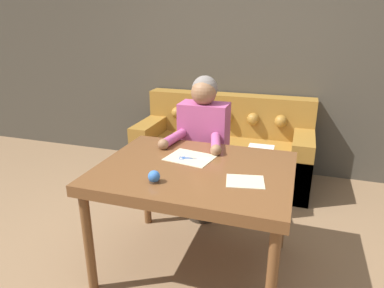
{
  "coord_description": "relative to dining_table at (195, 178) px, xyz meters",
  "views": [
    {
      "loc": [
        0.58,
        -1.77,
        1.63
      ],
      "look_at": [
        -0.08,
        0.27,
        0.86
      ],
      "focal_mm": 32.0,
      "sensor_mm": 36.0,
      "label": 1
    }
  ],
  "objects": [
    {
      "name": "ground_plane",
      "position": [
        0.02,
        -0.13,
        -0.69
      ],
      "size": [
        16.0,
        16.0,
        0.0
      ],
      "primitive_type": "plane",
      "color": "#846647"
    },
    {
      "name": "pin_cushion",
      "position": [
        -0.16,
        -0.28,
        0.11
      ],
      "size": [
        0.07,
        0.07,
        0.07
      ],
      "color": "#4C3828",
      "rests_on": "dining_table"
    },
    {
      "name": "pattern_paper_main",
      "position": [
        -0.08,
        0.14,
        0.08
      ],
      "size": [
        0.34,
        0.29,
        0.0
      ],
      "color": "beige",
      "rests_on": "dining_table"
    },
    {
      "name": "wall_back",
      "position": [
        0.02,
        1.91,
        0.61
      ],
      "size": [
        8.0,
        0.06,
        2.6
      ],
      "color": "#474238",
      "rests_on": "ground_plane"
    },
    {
      "name": "couch",
      "position": [
        -0.15,
        1.52,
        -0.37
      ],
      "size": [
        1.83,
        0.79,
        0.88
      ],
      "color": "olive",
      "rests_on": "ground_plane"
    },
    {
      "name": "person",
      "position": [
        -0.13,
        0.64,
        -0.06
      ],
      "size": [
        0.47,
        0.59,
        1.24
      ],
      "color": "#33281E",
      "rests_on": "ground_plane"
    },
    {
      "name": "pattern_paper_offcut",
      "position": [
        0.34,
        -0.11,
        0.08
      ],
      "size": [
        0.25,
        0.21,
        0.0
      ],
      "color": "beige",
      "rests_on": "dining_table"
    },
    {
      "name": "scissors",
      "position": [
        -0.08,
        0.12,
        0.08
      ],
      "size": [
        0.22,
        0.1,
        0.01
      ],
      "color": "silver",
      "rests_on": "dining_table"
    },
    {
      "name": "dining_table",
      "position": [
        0.0,
        0.0,
        0.0
      ],
      "size": [
        1.22,
        0.95,
        0.76
      ],
      "color": "brown",
      "rests_on": "ground_plane"
    }
  ]
}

